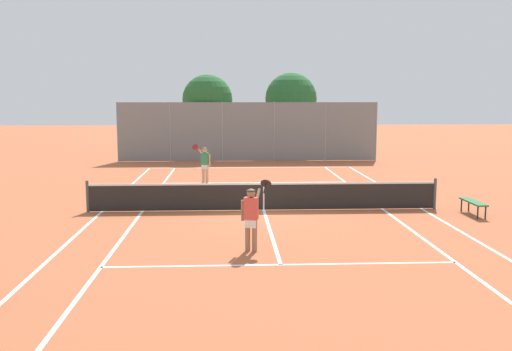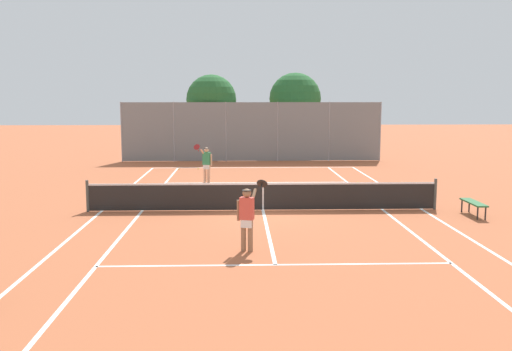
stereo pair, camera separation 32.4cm
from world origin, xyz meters
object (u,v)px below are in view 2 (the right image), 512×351
(tennis_net, at_px, (263,196))
(player_far_left, at_px, (207,162))
(tree_behind_left, at_px, (211,101))
(player_near_side, at_px, (247,215))
(loose_tennis_ball_2, at_px, (358,182))
(courtside_bench, at_px, (474,203))
(loose_tennis_ball_0, at_px, (198,169))
(tree_behind_right, at_px, (296,100))
(loose_tennis_ball_1, at_px, (179,169))

(tennis_net, bearing_deg, player_far_left, 109.40)
(tree_behind_left, bearing_deg, player_near_side, -85.06)
(loose_tennis_ball_2, height_order, courtside_bench, courtside_bench)
(loose_tennis_ball_0, bearing_deg, tennis_net, -75.19)
(loose_tennis_ball_0, bearing_deg, tree_behind_left, 85.41)
(loose_tennis_ball_0, height_order, tree_behind_left, tree_behind_left)
(courtside_bench, bearing_deg, player_far_left, 140.32)
(loose_tennis_ball_0, xyz_separation_m, tree_behind_right, (5.99, 7.46, 3.59))
(player_near_side, relative_size, loose_tennis_ball_2, 26.88)
(tennis_net, height_order, loose_tennis_ball_2, tennis_net)
(player_near_side, relative_size, player_far_left, 1.00)
(loose_tennis_ball_2, height_order, tree_behind_right, tree_behind_right)
(player_far_left, distance_m, courtside_bench, 11.84)
(courtside_bench, xyz_separation_m, tree_behind_right, (-3.84, 19.89, 3.22))
(loose_tennis_ball_2, distance_m, tree_behind_left, 13.44)
(courtside_bench, height_order, tree_behind_left, tree_behind_left)
(loose_tennis_ball_0, xyz_separation_m, loose_tennis_ball_1, (-1.02, -0.15, 0.00))
(player_far_left, relative_size, courtside_bench, 1.18)
(tennis_net, height_order, tree_behind_left, tree_behind_left)
(courtside_bench, bearing_deg, loose_tennis_ball_1, 131.45)
(player_near_side, bearing_deg, player_far_left, 98.00)
(tennis_net, distance_m, player_far_left, 6.84)
(loose_tennis_ball_2, relative_size, tree_behind_right, 0.01)
(player_near_side, height_order, tree_behind_right, tree_behind_right)
(tennis_net, relative_size, tree_behind_right, 2.20)
(player_near_side, height_order, player_far_left, same)
(player_near_side, xyz_separation_m, tree_behind_right, (3.63, 23.96, 2.70))
(loose_tennis_ball_1, relative_size, loose_tennis_ball_2, 1.00)
(loose_tennis_ball_1, xyz_separation_m, loose_tennis_ball_2, (8.55, -5.13, 0.00))
(tennis_net, distance_m, tree_behind_right, 19.26)
(player_near_side, height_order, courtside_bench, player_near_side)
(player_near_side, height_order, loose_tennis_ball_2, player_near_side)
(courtside_bench, distance_m, tree_behind_right, 20.51)
(tennis_net, distance_m, loose_tennis_ball_2, 7.57)
(loose_tennis_ball_1, relative_size, tree_behind_left, 0.01)
(tree_behind_right, bearing_deg, loose_tennis_ball_2, -83.11)
(loose_tennis_ball_0, relative_size, tree_behind_left, 0.01)
(player_near_side, bearing_deg, loose_tennis_ball_1, 101.65)
(tennis_net, distance_m, tree_behind_left, 17.36)
(courtside_bench, xyz_separation_m, tree_behind_left, (-9.38, 18.00, 3.18))
(tennis_net, bearing_deg, tree_behind_right, 80.92)
(loose_tennis_ball_0, relative_size, tree_behind_right, 0.01)
(loose_tennis_ball_0, height_order, loose_tennis_ball_2, same)
(tree_behind_left, bearing_deg, player_far_left, -88.50)
(player_near_side, bearing_deg, tree_behind_right, 81.38)
(tree_behind_right, bearing_deg, tree_behind_left, -161.26)
(loose_tennis_ball_2, bearing_deg, tennis_net, -126.97)
(tennis_net, xyz_separation_m, tree_behind_right, (3.00, 18.77, 3.12))
(tennis_net, distance_m, player_near_side, 5.25)
(loose_tennis_ball_1, distance_m, courtside_bench, 16.38)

